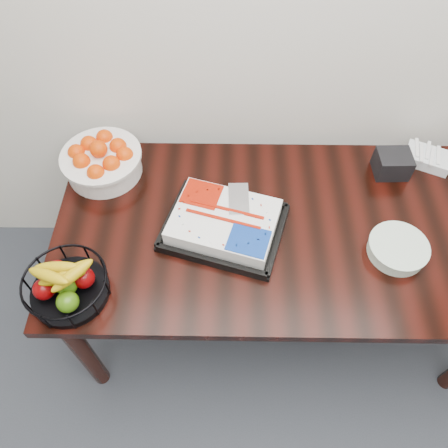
{
  "coord_description": "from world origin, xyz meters",
  "views": [
    {
      "loc": [
        -0.23,
        1.02,
        2.13
      ],
      "look_at": [
        -0.24,
        1.95,
        0.83
      ],
      "focal_mm": 35.0,
      "sensor_mm": 36.0,
      "label": 1
    }
  ],
  "objects_px": {
    "cake_tray": "(224,223)",
    "fruit_basket": "(66,285)",
    "plate_stack": "(397,249)",
    "napkin_box": "(392,164)",
    "table": "(283,238)",
    "tangerine_bowl": "(101,156)"
  },
  "relations": [
    {
      "from": "plate_stack",
      "to": "table",
      "type": "bearing_deg",
      "value": 163.64
    },
    {
      "from": "table",
      "to": "plate_stack",
      "type": "xyz_separation_m",
      "value": [
        0.4,
        -0.12,
        0.11
      ]
    },
    {
      "from": "tangerine_bowl",
      "to": "plate_stack",
      "type": "height_order",
      "value": "tangerine_bowl"
    },
    {
      "from": "plate_stack",
      "to": "cake_tray",
      "type": "bearing_deg",
      "value": 171.44
    },
    {
      "from": "cake_tray",
      "to": "fruit_basket",
      "type": "xyz_separation_m",
      "value": [
        -0.53,
        -0.28,
        0.02
      ]
    },
    {
      "from": "table",
      "to": "fruit_basket",
      "type": "bearing_deg",
      "value": -158.75
    },
    {
      "from": "table",
      "to": "plate_stack",
      "type": "relative_size",
      "value": 8.2
    },
    {
      "from": "cake_tray",
      "to": "tangerine_bowl",
      "type": "distance_m",
      "value": 0.59
    },
    {
      "from": "napkin_box",
      "to": "table",
      "type": "bearing_deg",
      "value": -147.67
    },
    {
      "from": "table",
      "to": "cake_tray",
      "type": "relative_size",
      "value": 3.46
    },
    {
      "from": "table",
      "to": "fruit_basket",
      "type": "distance_m",
      "value": 0.84
    },
    {
      "from": "cake_tray",
      "to": "napkin_box",
      "type": "relative_size",
      "value": 3.76
    },
    {
      "from": "table",
      "to": "napkin_box",
      "type": "xyz_separation_m",
      "value": [
        0.46,
        0.29,
        0.14
      ]
    },
    {
      "from": "table",
      "to": "tangerine_bowl",
      "type": "height_order",
      "value": "tangerine_bowl"
    },
    {
      "from": "table",
      "to": "fruit_basket",
      "type": "relative_size",
      "value": 6.28
    },
    {
      "from": "table",
      "to": "tangerine_bowl",
      "type": "distance_m",
      "value": 0.82
    },
    {
      "from": "table",
      "to": "cake_tray",
      "type": "xyz_separation_m",
      "value": [
        -0.24,
        -0.02,
        0.13
      ]
    },
    {
      "from": "tangerine_bowl",
      "to": "fruit_basket",
      "type": "bearing_deg",
      "value": -92.09
    },
    {
      "from": "tangerine_bowl",
      "to": "fruit_basket",
      "type": "height_order",
      "value": "tangerine_bowl"
    },
    {
      "from": "napkin_box",
      "to": "fruit_basket",
      "type": "bearing_deg",
      "value": -154.36
    },
    {
      "from": "plate_stack",
      "to": "napkin_box",
      "type": "xyz_separation_m",
      "value": [
        0.06,
        0.41,
        0.02
      ]
    },
    {
      "from": "table",
      "to": "plate_stack",
      "type": "bearing_deg",
      "value": -16.36
    }
  ]
}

